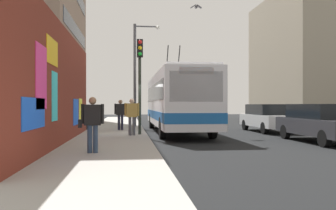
# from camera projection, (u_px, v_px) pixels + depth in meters

# --- Properties ---
(ground_plane) EXTENTS (80.00, 80.00, 0.00)m
(ground_plane) POSITION_uv_depth(u_px,v_px,m) (146.00, 136.00, 17.62)
(ground_plane) COLOR black
(sidewalk_slab) EXTENTS (48.00, 3.20, 0.15)m
(sidewalk_slab) POSITION_uv_depth(u_px,v_px,m) (114.00, 135.00, 17.44)
(sidewalk_slab) COLOR #9E9B93
(sidewalk_slab) RESTS_ON ground_plane
(graffiti_wall) EXTENTS (13.59, 0.32, 4.39)m
(graffiti_wall) POSITION_uv_depth(u_px,v_px,m) (61.00, 87.00, 13.05)
(graffiti_wall) COLOR maroon
(graffiti_wall) RESTS_ON ground_plane
(building_far_right) EXTENTS (13.36, 6.97, 12.64)m
(building_far_right) POSITION_uv_depth(u_px,v_px,m) (303.00, 58.00, 36.80)
(building_far_right) COLOR #9E937F
(building_far_right) RESTS_ON ground_plane
(city_bus) EXTENTS (11.65, 2.58, 5.07)m
(city_bus) POSITION_uv_depth(u_px,v_px,m) (177.00, 100.00, 20.04)
(city_bus) COLOR silver
(city_bus) RESTS_ON ground_plane
(parked_car_dark_gray) EXTENTS (4.94, 1.81, 1.58)m
(parked_car_dark_gray) POSITION_uv_depth(u_px,v_px,m) (321.00, 122.00, 14.80)
(parked_car_dark_gray) COLOR #38383D
(parked_car_dark_gray) RESTS_ON ground_plane
(parked_car_white) EXTENTS (4.72, 1.73, 1.58)m
(parked_car_white) POSITION_uv_depth(u_px,v_px,m) (267.00, 117.00, 20.54)
(parked_car_white) COLOR white
(parked_car_white) RESTS_ON ground_plane
(pedestrian_midblock) EXTENTS (0.22, 0.67, 1.68)m
(pedestrian_midblock) POSITION_uv_depth(u_px,v_px,m) (120.00, 112.00, 19.94)
(pedestrian_midblock) COLOR #1E1E2D
(pedestrian_midblock) RESTS_ON sidewalk_slab
(pedestrian_near_wall) EXTENTS (0.22, 0.73, 1.63)m
(pedestrian_near_wall) POSITION_uv_depth(u_px,v_px,m) (92.00, 120.00, 10.42)
(pedestrian_near_wall) COLOR #2D3F59
(pedestrian_near_wall) RESTS_ON sidewalk_slab
(pedestrian_at_curb) EXTENTS (0.23, 0.68, 1.69)m
(pedestrian_at_curb) POSITION_uv_depth(u_px,v_px,m) (132.00, 114.00, 16.45)
(pedestrian_at_curb) COLOR #595960
(pedestrian_at_curb) RESTS_ON sidewalk_slab
(traffic_light) EXTENTS (0.49, 0.28, 4.49)m
(traffic_light) POSITION_uv_depth(u_px,v_px,m) (140.00, 71.00, 16.89)
(traffic_light) COLOR #2D382D
(traffic_light) RESTS_ON sidewalk_slab
(street_lamp) EXTENTS (0.44, 1.73, 6.71)m
(street_lamp) POSITION_uv_depth(u_px,v_px,m) (138.00, 68.00, 23.56)
(street_lamp) COLOR #4C4C51
(street_lamp) RESTS_ON sidewalk_slab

